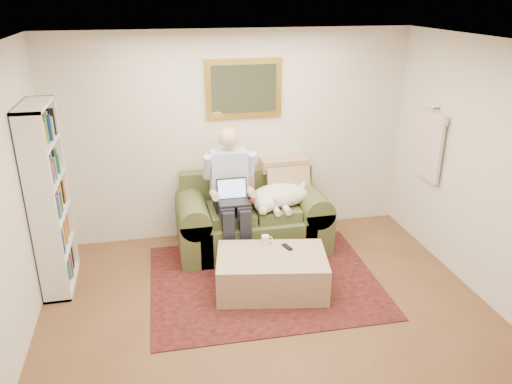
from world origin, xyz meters
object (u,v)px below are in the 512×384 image
object	(u,v)px
sleeping_dog	(280,195)
bookshelf	(49,200)
sofa	(252,223)
coffee_mug	(265,240)
seated_man	(232,196)
laptop	(233,196)
ottoman	(272,273)

from	to	relation	value
sleeping_dog	bookshelf	distance (m)	2.59
sofa	bookshelf	distance (m)	2.37
sofa	coffee_mug	distance (m)	0.77
coffee_mug	sofa	bearing A→B (deg)	89.39
seated_man	laptop	distance (m)	0.08
seated_man	coffee_mug	bearing A→B (deg)	-65.65
laptop	sleeping_dog	bearing A→B (deg)	13.64
seated_man	ottoman	xyz separation A→B (m)	(0.27, -0.86, -0.56)
sofa	sleeping_dog	world-z (taller)	sofa
seated_man	bookshelf	xyz separation A→B (m)	(-1.95, -0.24, 0.23)
seated_man	ottoman	distance (m)	1.06
sofa	ottoman	xyz separation A→B (m)	(-0.00, -1.02, -0.11)
sofa	laptop	xyz separation A→B (m)	(-0.27, -0.24, 0.49)
seated_man	laptop	bearing A→B (deg)	-90.00
bookshelf	coffee_mug	bearing A→B (deg)	-9.00
sofa	coffee_mug	size ratio (longest dim) A/B	18.29
sleeping_dog	ottoman	distance (m)	1.10
sofa	sleeping_dog	xyz separation A→B (m)	(0.33, -0.09, 0.38)
sleeping_dog	ottoman	size ratio (longest dim) A/B	0.66
seated_man	sleeping_dog	distance (m)	0.61
laptop	sleeping_dog	size ratio (longest dim) A/B	0.47
ottoman	coffee_mug	xyz separation A→B (m)	(-0.01, 0.27, 0.26)
seated_man	coffee_mug	size ratio (longest dim) A/B	15.38
sleeping_dog	coffee_mug	size ratio (longest dim) A/B	7.53
seated_man	bookshelf	bearing A→B (deg)	-173.09
ottoman	laptop	bearing A→B (deg)	109.19
ottoman	coffee_mug	distance (m)	0.37
sofa	coffee_mug	world-z (taller)	sofa
laptop	bookshelf	xyz separation A→B (m)	(-1.95, -0.17, 0.19)
seated_man	coffee_mug	world-z (taller)	seated_man
ottoman	coffee_mug	bearing A→B (deg)	91.49
coffee_mug	seated_man	bearing A→B (deg)	114.35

